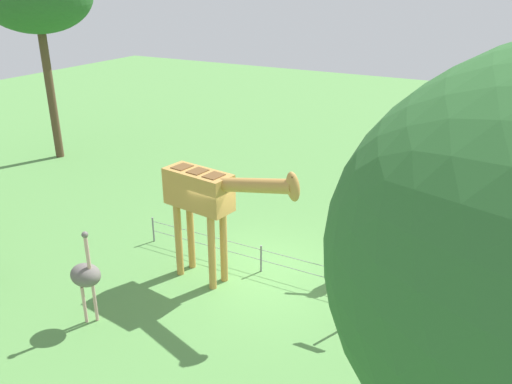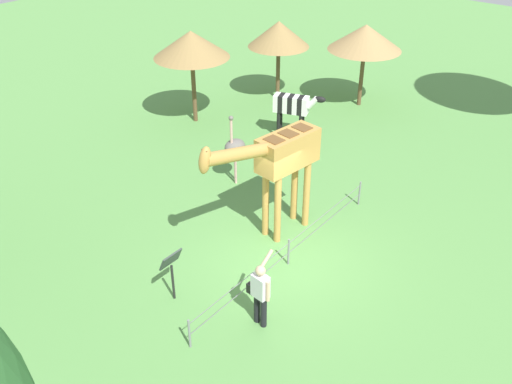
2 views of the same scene
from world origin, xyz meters
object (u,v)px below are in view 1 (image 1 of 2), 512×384
(giraffe, at_px, (208,198))
(info_sign, at_px, (343,293))
(ostrich, at_px, (86,275))
(visitor, at_px, (348,247))

(giraffe, relative_size, info_sign, 2.82)
(info_sign, bearing_deg, ostrich, -154.88)
(giraffe, distance_m, info_sign, 3.80)
(ostrich, relative_size, info_sign, 1.70)
(visitor, bearing_deg, ostrich, -134.89)
(visitor, xyz_separation_m, info_sign, (0.60, -2.04, 0.05))
(visitor, xyz_separation_m, ostrich, (-4.34, -4.36, 0.27))
(info_sign, bearing_deg, giraffe, 174.45)
(giraffe, xyz_separation_m, visitor, (2.94, 1.70, -1.36))
(visitor, height_order, ostrich, ostrich)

